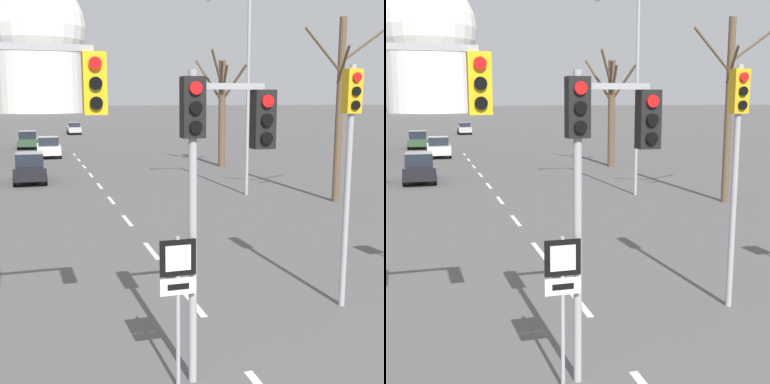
% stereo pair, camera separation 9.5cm
% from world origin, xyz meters
% --- Properties ---
extents(lane_stripe_1, '(0.16, 2.00, 0.01)m').
position_xyz_m(lane_stripe_1, '(0.00, 7.31, 0.00)').
color(lane_stripe_1, silver).
rests_on(lane_stripe_1, ground_plane).
extents(lane_stripe_2, '(0.16, 2.00, 0.01)m').
position_xyz_m(lane_stripe_2, '(0.00, 11.81, 0.00)').
color(lane_stripe_2, silver).
rests_on(lane_stripe_2, ground_plane).
extents(lane_stripe_3, '(0.16, 2.00, 0.01)m').
position_xyz_m(lane_stripe_3, '(0.00, 16.31, 0.00)').
color(lane_stripe_3, silver).
rests_on(lane_stripe_3, ground_plane).
extents(lane_stripe_4, '(0.16, 2.00, 0.01)m').
position_xyz_m(lane_stripe_4, '(0.00, 20.81, 0.00)').
color(lane_stripe_4, silver).
rests_on(lane_stripe_4, ground_plane).
extents(lane_stripe_5, '(0.16, 2.00, 0.01)m').
position_xyz_m(lane_stripe_5, '(0.00, 25.31, 0.00)').
color(lane_stripe_5, silver).
rests_on(lane_stripe_5, ground_plane).
extents(lane_stripe_6, '(0.16, 2.00, 0.01)m').
position_xyz_m(lane_stripe_6, '(0.00, 29.81, 0.00)').
color(lane_stripe_6, silver).
rests_on(lane_stripe_6, ground_plane).
extents(lane_stripe_7, '(0.16, 2.00, 0.01)m').
position_xyz_m(lane_stripe_7, '(0.00, 34.31, 0.00)').
color(lane_stripe_7, silver).
rests_on(lane_stripe_7, ground_plane).
extents(lane_stripe_8, '(0.16, 2.00, 0.01)m').
position_xyz_m(lane_stripe_8, '(0.00, 38.81, 0.00)').
color(lane_stripe_8, silver).
rests_on(lane_stripe_8, ground_plane).
extents(lane_stripe_9, '(0.16, 2.00, 0.01)m').
position_xyz_m(lane_stripe_9, '(0.00, 43.31, 0.00)').
color(lane_stripe_9, silver).
rests_on(lane_stripe_9, ground_plane).
extents(traffic_signal_centre_tall, '(1.57, 0.34, 5.23)m').
position_xyz_m(traffic_signal_centre_tall, '(-0.62, 3.78, 3.95)').
color(traffic_signal_centre_tall, '#9E9EA3').
rests_on(traffic_signal_centre_tall, ground_plane).
extents(traffic_signal_near_left, '(2.30, 0.34, 5.80)m').
position_xyz_m(traffic_signal_near_left, '(-3.81, 4.19, 4.40)').
color(traffic_signal_near_left, '#9E9EA3').
rests_on(traffic_signal_near_left, ground_plane).
extents(traffic_signal_near_right, '(0.36, 0.34, 5.53)m').
position_xyz_m(traffic_signal_near_right, '(3.30, 6.05, 3.83)').
color(traffic_signal_near_right, '#9E9EA3').
rests_on(traffic_signal_near_right, ground_plane).
extents(route_sign_post, '(0.60, 0.08, 2.62)m').
position_xyz_m(route_sign_post, '(-1.33, 3.63, 1.79)').
color(route_sign_post, '#9E9EA3').
rests_on(route_sign_post, ground_plane).
extents(street_lamp_right, '(2.32, 0.36, 9.62)m').
position_xyz_m(street_lamp_right, '(6.41, 20.38, 5.81)').
color(street_lamp_right, '#9E9EA3').
rests_on(street_lamp_right, ground_plane).
extents(sedan_near_left, '(1.86, 3.98, 1.75)m').
position_xyz_m(sedan_near_left, '(-3.70, 27.65, 0.86)').
color(sedan_near_left, black).
rests_on(sedan_near_left, ground_plane).
extents(sedan_near_right, '(1.97, 3.92, 1.74)m').
position_xyz_m(sedan_near_right, '(-3.91, 50.15, 0.86)').
color(sedan_near_right, '#2D4C33').
rests_on(sedan_near_right, ground_plane).
extents(sedan_mid_centre, '(1.93, 4.18, 1.72)m').
position_xyz_m(sedan_mid_centre, '(-2.22, 41.45, 0.85)').
color(sedan_mid_centre, silver).
rests_on(sedan_mid_centre, ground_plane).
extents(sedan_far_left, '(1.76, 4.56, 1.62)m').
position_xyz_m(sedan_far_left, '(2.11, 71.16, 0.83)').
color(sedan_far_left, '#B7B7BC').
rests_on(sedan_far_left, ground_plane).
extents(bare_tree_right_near, '(4.31, 2.12, 8.41)m').
position_xyz_m(bare_tree_right_near, '(10.12, 17.47, 4.48)').
color(bare_tree_right_near, brown).
rests_on(bare_tree_right_near, ground_plane).
extents(bare_tree_right_far, '(2.83, 3.69, 8.15)m').
position_xyz_m(bare_tree_right_far, '(9.46, 31.60, 4.23)').
color(bare_tree_right_far, brown).
rests_on(bare_tree_right_far, ground_plane).
extents(capitol_dome, '(33.08, 33.08, 46.73)m').
position_xyz_m(capitol_dome, '(0.00, 193.18, 22.76)').
color(capitol_dome, silver).
rests_on(capitol_dome, ground_plane).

